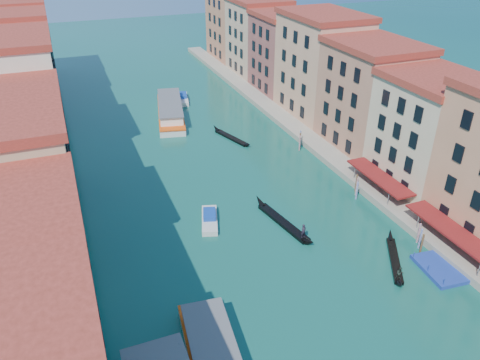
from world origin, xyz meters
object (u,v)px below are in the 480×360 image
(vaporetto_far, at_px, (170,110))
(gondola_fore, at_px, (283,221))
(blue_dock, at_px, (440,269))
(gondola_right, at_px, (395,260))

(vaporetto_far, distance_m, gondola_fore, 44.94)
(blue_dock, bearing_deg, gondola_fore, 135.35)
(vaporetto_far, height_order, gondola_right, vaporetto_far)
(gondola_right, distance_m, blue_dock, 5.10)
(vaporetto_far, relative_size, blue_dock, 3.51)
(gondola_right, bearing_deg, vaporetto_far, 133.87)
(gondola_right, xyz_separation_m, blue_dock, (4.04, -3.10, -0.18))
(gondola_fore, bearing_deg, gondola_right, -64.49)
(gondola_fore, bearing_deg, vaporetto_far, 85.26)
(vaporetto_far, relative_size, gondola_fore, 1.67)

